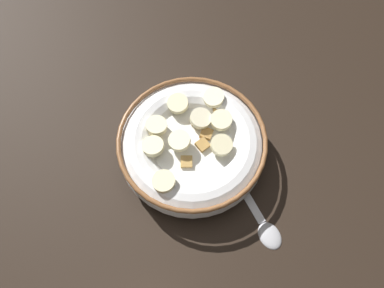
% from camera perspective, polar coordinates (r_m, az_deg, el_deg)
% --- Properties ---
extents(ground_plane, '(1.05, 1.05, 0.02)m').
position_cam_1_polar(ground_plane, '(0.52, -0.00, -1.91)').
color(ground_plane, black).
extents(cereal_bowl, '(0.19, 0.19, 0.05)m').
position_cam_1_polar(cereal_bowl, '(0.49, -0.01, -0.21)').
color(cereal_bowl, white).
rests_on(cereal_bowl, ground_plane).
extents(spoon, '(0.13, 0.05, 0.01)m').
position_cam_1_polar(spoon, '(0.49, 10.22, -10.98)').
color(spoon, '#B7B7BC').
rests_on(spoon, ground_plane).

